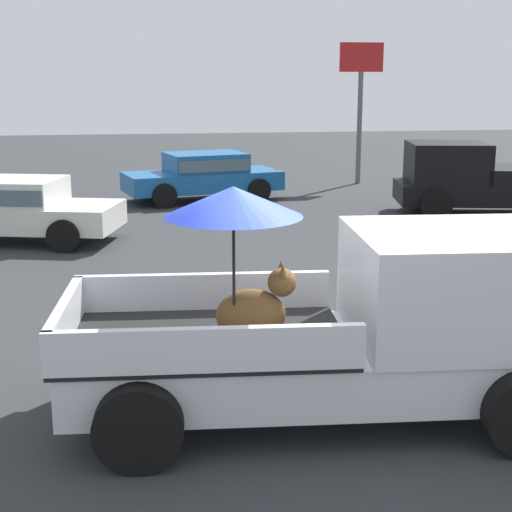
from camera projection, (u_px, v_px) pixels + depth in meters
The scene contains 6 objects.
ground_plane at pixel (318, 414), 7.74m from camera, with size 80.00×80.00×0.00m, color #2D3033.
pickup_truck_main at pixel (363, 323), 7.53m from camera, with size 5.18×2.58×2.41m.
pickup_truck_red at pixel (486, 180), 18.86m from camera, with size 5.06×2.91×1.80m.
parked_sedan_near at pixel (204, 174), 21.03m from camera, with size 4.58×2.67×1.33m.
parked_sedan_far at pixel (13, 207), 15.72m from camera, with size 4.61×2.83×1.33m.
motel_sign at pixel (361, 84), 23.83m from camera, with size 1.40×0.16×4.45m.
Camera 1 is at (-1.77, -6.96, 3.38)m, focal length 52.68 mm.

